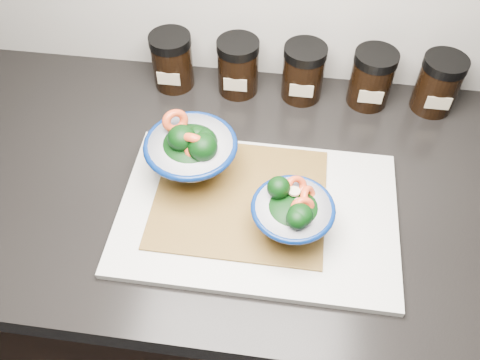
# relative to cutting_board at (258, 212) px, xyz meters

# --- Properties ---
(cabinet) EXTENTS (3.43, 0.58, 0.86)m
(cabinet) POSITION_rel_cutting_board_xyz_m (0.05, 0.07, -0.48)
(cabinet) COLOR black
(cabinet) RESTS_ON ground
(countertop) EXTENTS (3.50, 0.60, 0.04)m
(countertop) POSITION_rel_cutting_board_xyz_m (0.05, 0.07, -0.03)
(countertop) COLOR black
(countertop) RESTS_ON cabinet
(cutting_board) EXTENTS (0.45, 0.30, 0.01)m
(cutting_board) POSITION_rel_cutting_board_xyz_m (0.00, 0.00, 0.00)
(cutting_board) COLOR silver
(cutting_board) RESTS_ON countertop
(bamboo_mat) EXTENTS (0.28, 0.24, 0.00)m
(bamboo_mat) POSITION_rel_cutting_board_xyz_m (-0.03, 0.02, 0.01)
(bamboo_mat) COLOR olive
(bamboo_mat) RESTS_ON cutting_board
(bowl_left) EXTENTS (0.15, 0.15, 0.12)m
(bowl_left) POSITION_rel_cutting_board_xyz_m (-0.12, 0.06, 0.06)
(bowl_left) COLOR white
(bowl_left) RESTS_ON bamboo_mat
(bowl_right) EXTENTS (0.13, 0.13, 0.09)m
(bowl_right) POSITION_rel_cutting_board_xyz_m (0.06, -0.03, 0.05)
(bowl_right) COLOR white
(bowl_right) RESTS_ON bamboo_mat
(spice_jar_a) EXTENTS (0.08, 0.08, 0.11)m
(spice_jar_a) POSITION_rel_cutting_board_xyz_m (-0.21, 0.31, 0.05)
(spice_jar_a) COLOR black
(spice_jar_a) RESTS_ON countertop
(spice_jar_b) EXTENTS (0.08, 0.08, 0.11)m
(spice_jar_b) POSITION_rel_cutting_board_xyz_m (-0.08, 0.31, 0.05)
(spice_jar_b) COLOR black
(spice_jar_b) RESTS_ON countertop
(spice_jar_c) EXTENTS (0.08, 0.08, 0.11)m
(spice_jar_c) POSITION_rel_cutting_board_xyz_m (0.05, 0.31, 0.05)
(spice_jar_c) COLOR black
(spice_jar_c) RESTS_ON countertop
(spice_jar_d) EXTENTS (0.08, 0.08, 0.11)m
(spice_jar_d) POSITION_rel_cutting_board_xyz_m (0.18, 0.31, 0.05)
(spice_jar_d) COLOR black
(spice_jar_d) RESTS_ON countertop
(spice_jar_e) EXTENTS (0.08, 0.08, 0.11)m
(spice_jar_e) POSITION_rel_cutting_board_xyz_m (0.31, 0.31, 0.05)
(spice_jar_e) COLOR black
(spice_jar_e) RESTS_ON countertop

